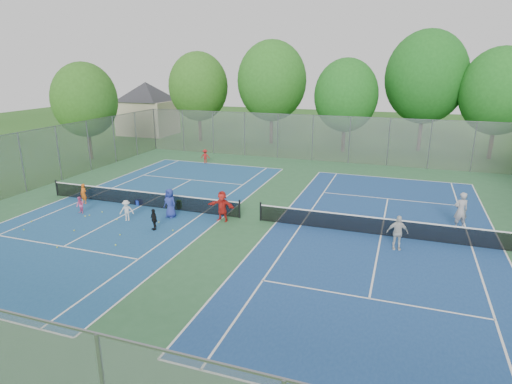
% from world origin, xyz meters
% --- Properties ---
extents(ground, '(120.00, 120.00, 0.00)m').
position_xyz_m(ground, '(0.00, 0.00, 0.00)').
color(ground, '#25551A').
rests_on(ground, ground).
extents(court_pad, '(32.00, 32.00, 0.01)m').
position_xyz_m(court_pad, '(0.00, 0.00, 0.01)').
color(court_pad, '#2D5F38').
rests_on(court_pad, ground).
extents(court_left, '(10.97, 23.77, 0.01)m').
position_xyz_m(court_left, '(-7.00, 0.00, 0.02)').
color(court_left, navy).
rests_on(court_left, court_pad).
extents(court_right, '(10.97, 23.77, 0.01)m').
position_xyz_m(court_right, '(7.00, 0.00, 0.02)').
color(court_right, navy).
rests_on(court_right, court_pad).
extents(net_left, '(12.87, 0.10, 0.91)m').
position_xyz_m(net_left, '(-7.00, 0.00, 0.46)').
color(net_left, black).
rests_on(net_left, ground).
extents(net_right, '(12.87, 0.10, 0.91)m').
position_xyz_m(net_right, '(7.00, 0.00, 0.46)').
color(net_right, black).
rests_on(net_right, ground).
extents(fence_north, '(32.00, 0.10, 4.00)m').
position_xyz_m(fence_north, '(0.00, 16.00, 2.00)').
color(fence_north, gray).
rests_on(fence_north, ground).
extents(fence_west, '(0.10, 32.00, 4.00)m').
position_xyz_m(fence_west, '(-16.00, 0.00, 2.00)').
color(fence_west, gray).
rests_on(fence_west, ground).
extents(house, '(11.03, 11.03, 7.30)m').
position_xyz_m(house, '(-22.00, 24.00, 4.21)').
color(house, '#B7A88C').
rests_on(house, ground).
extents(tree_nw, '(6.40, 6.40, 9.58)m').
position_xyz_m(tree_nw, '(-14.00, 22.00, 5.89)').
color(tree_nw, '#443326').
rests_on(tree_nw, ground).
extents(tree_nl, '(7.20, 7.20, 10.69)m').
position_xyz_m(tree_nl, '(-6.00, 23.00, 6.54)').
color(tree_nl, '#443326').
rests_on(tree_nl, ground).
extents(tree_nc, '(6.00, 6.00, 8.85)m').
position_xyz_m(tree_nc, '(2.00, 21.00, 5.39)').
color(tree_nc, '#443326').
rests_on(tree_nc, ground).
extents(tree_nr, '(7.60, 7.60, 11.42)m').
position_xyz_m(tree_nr, '(9.00, 24.00, 7.04)').
color(tree_nr, '#443326').
rests_on(tree_nr, ground).
extents(tree_ne, '(6.60, 6.60, 9.77)m').
position_xyz_m(tree_ne, '(15.00, 22.00, 5.97)').
color(tree_ne, '#443326').
rests_on(tree_ne, ground).
extents(tree_side_w, '(5.60, 5.60, 8.47)m').
position_xyz_m(tree_side_w, '(-19.00, 10.00, 5.24)').
color(tree_side_w, '#443326').
rests_on(tree_side_w, ground).
extents(ball_crate, '(0.46, 0.46, 0.31)m').
position_xyz_m(ball_crate, '(-7.32, 0.17, 0.16)').
color(ball_crate, '#1732AF').
rests_on(ball_crate, ground).
extents(ball_hopper, '(0.31, 0.31, 0.51)m').
position_xyz_m(ball_hopper, '(-4.62, 0.35, 0.25)').
color(ball_hopper, '#248527').
rests_on(ball_hopper, ground).
extents(student_a, '(0.51, 0.38, 1.26)m').
position_xyz_m(student_a, '(-10.57, -0.77, 0.63)').
color(student_a, '#DA5E14').
rests_on(student_a, ground).
extents(student_b, '(0.59, 0.52, 1.00)m').
position_xyz_m(student_b, '(-9.50, -2.32, 0.50)').
color(student_b, '#E35895').
rests_on(student_b, ground).
extents(student_c, '(0.87, 0.72, 1.17)m').
position_xyz_m(student_c, '(-6.29, -2.41, 0.58)').
color(student_c, silver).
rests_on(student_c, ground).
extents(student_d, '(0.71, 0.59, 1.14)m').
position_xyz_m(student_d, '(-4.14, -3.09, 0.57)').
color(student_d, black).
rests_on(student_d, ground).
extents(student_e, '(0.92, 0.71, 1.66)m').
position_xyz_m(student_e, '(-4.32, -1.14, 0.83)').
color(student_e, navy).
rests_on(student_e, ground).
extents(student_f, '(1.61, 0.64, 1.70)m').
position_xyz_m(student_f, '(-1.35, -0.71, 0.85)').
color(student_f, red).
rests_on(student_f, ground).
extents(child_far_baseline, '(0.87, 0.64, 1.20)m').
position_xyz_m(child_far_baseline, '(-8.47, 11.86, 0.60)').
color(child_far_baseline, '#A31717').
rests_on(child_far_baseline, ground).
extents(instructor, '(0.84, 0.69, 1.98)m').
position_xyz_m(instructor, '(10.74, 2.33, 0.99)').
color(instructor, '#9A999C').
rests_on(instructor, ground).
extents(teen_court_b, '(1.03, 0.58, 1.65)m').
position_xyz_m(teen_court_b, '(7.75, -1.47, 0.82)').
color(teen_court_b, silver).
rests_on(teen_court_b, ground).
extents(tennis_ball_0, '(0.07, 0.07, 0.07)m').
position_xyz_m(tennis_ball_0, '(-4.46, -2.16, 0.03)').
color(tennis_ball_0, '#CCD130').
rests_on(tennis_ball_0, ground).
extents(tennis_ball_1, '(0.07, 0.07, 0.07)m').
position_xyz_m(tennis_ball_1, '(-8.87, -2.73, 0.03)').
color(tennis_ball_1, '#DBEF37').
rests_on(tennis_ball_1, ground).
extents(tennis_ball_2, '(0.07, 0.07, 0.07)m').
position_xyz_m(tennis_ball_2, '(-7.17, -6.61, 0.03)').
color(tennis_ball_2, gold).
rests_on(tennis_ball_2, ground).
extents(tennis_ball_3, '(0.07, 0.07, 0.07)m').
position_xyz_m(tennis_ball_3, '(-7.91, -4.67, 0.03)').
color(tennis_ball_3, yellow).
rests_on(tennis_ball_3, ground).
extents(tennis_ball_4, '(0.07, 0.07, 0.07)m').
position_xyz_m(tennis_ball_4, '(-4.75, -5.50, 0.03)').
color(tennis_ball_4, '#C3E134').
rests_on(tennis_ball_4, ground).
extents(tennis_ball_5, '(0.07, 0.07, 0.07)m').
position_xyz_m(tennis_ball_5, '(-3.14, -2.97, 0.03)').
color(tennis_ball_5, '#BFDF33').
rests_on(tennis_ball_5, ground).
extents(tennis_ball_6, '(0.07, 0.07, 0.07)m').
position_xyz_m(tennis_ball_6, '(-11.03, -4.38, 0.03)').
color(tennis_ball_6, gold).
rests_on(tennis_ball_6, ground).
extents(tennis_ball_7, '(0.07, 0.07, 0.07)m').
position_xyz_m(tennis_ball_7, '(-6.83, -2.60, 0.03)').
color(tennis_ball_7, '#B3D431').
rests_on(tennis_ball_7, ground).
extents(tennis_ball_8, '(0.07, 0.07, 0.07)m').
position_xyz_m(tennis_ball_8, '(-10.44, -5.44, 0.03)').
color(tennis_ball_8, '#A8CC2F').
rests_on(tennis_ball_8, ground).
extents(tennis_ball_9, '(0.07, 0.07, 0.07)m').
position_xyz_m(tennis_ball_9, '(-5.33, -4.37, 0.03)').
color(tennis_ball_9, '#A6C82E').
rests_on(tennis_ball_9, ground).
extents(tennis_ball_10, '(0.07, 0.07, 0.07)m').
position_xyz_m(tennis_ball_10, '(-8.73, -2.53, 0.03)').
color(tennis_ball_10, gold).
rests_on(tennis_ball_10, ground).
extents(tennis_ball_11, '(0.07, 0.07, 0.07)m').
position_xyz_m(tennis_ball_11, '(-8.44, -1.82, 0.03)').
color(tennis_ball_11, '#BADE33').
rests_on(tennis_ball_11, ground).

